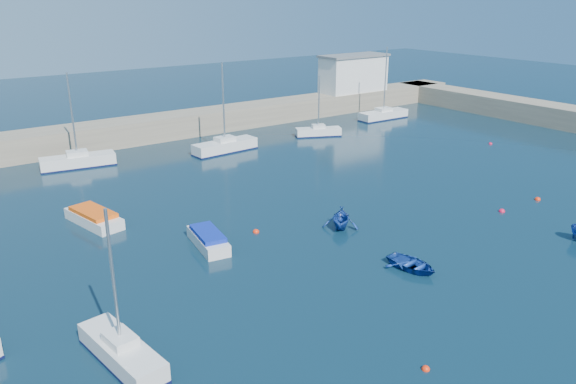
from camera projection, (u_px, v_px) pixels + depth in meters
ground at (502, 298)px, 31.49m from camera, size 220.00×220.00×0.00m
back_wall at (163, 127)px, 66.26m from camera, size 96.00×4.50×2.60m
right_arm at (492, 104)px, 79.77m from camera, size 4.50×32.00×2.60m
harbor_office at (353, 74)px, 81.51m from camera, size 10.00×4.00×5.00m
sailboat_1 at (122, 351)px, 25.83m from camera, size 2.35×5.89×7.62m
sailboat_5 at (78, 161)px, 55.05m from camera, size 7.22×3.01×9.24m
sailboat_6 at (225, 146)px, 60.39m from camera, size 7.36×2.56×9.51m
sailboat_7 at (318, 132)px, 67.14m from camera, size 5.51×3.63×7.19m
sailboat_8 at (383, 115)px, 76.32m from camera, size 7.40×2.24×9.57m
motorboat_1 at (208, 239)px, 37.75m from camera, size 2.25×4.71×1.11m
motorboat_2 at (94, 217)px, 41.46m from camera, size 2.95×5.63×1.10m
dinghy_center at (412, 264)px, 34.63m from camera, size 2.76×3.60×0.69m
dinghy_left at (341, 218)px, 40.67m from camera, size 3.97×3.98×1.59m
buoy_0 at (426, 369)px, 25.48m from camera, size 0.39×0.39×0.39m
buoy_1 at (502, 212)px, 43.95m from camera, size 0.49×0.49×0.49m
buoy_2 at (537, 200)px, 46.48m from camera, size 0.49×0.49×0.49m
buoy_3 at (256, 232)px, 40.16m from camera, size 0.48×0.48×0.48m
buoy_4 at (490, 144)px, 63.77m from camera, size 0.41×0.41×0.41m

